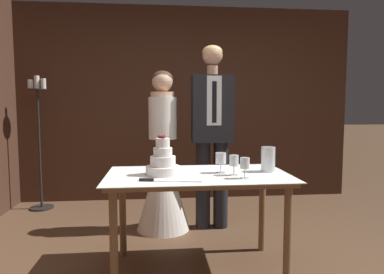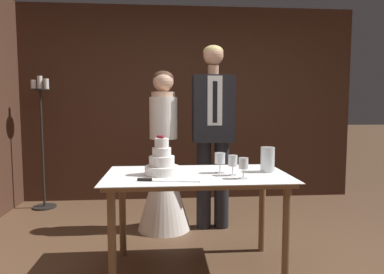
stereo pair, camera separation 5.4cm
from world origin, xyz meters
name	(u,v)px [view 1 (the left image)]	position (x,y,z in m)	size (l,w,h in m)	color
wall_back	(184,104)	(0.00, 2.43, 1.29)	(4.56, 0.12, 2.58)	#472B1E
cake_table	(198,186)	(-0.05, 0.31, 0.66)	(1.38, 0.77, 0.75)	brown
tiered_cake	(163,163)	(-0.32, 0.30, 0.84)	(0.26, 0.26, 0.30)	white
cake_knife	(158,180)	(-0.35, 0.07, 0.76)	(0.43, 0.09, 0.02)	silver
wine_glass_near	(245,164)	(0.26, 0.11, 0.85)	(0.07, 0.07, 0.15)	silver
wine_glass_middle	(234,162)	(0.21, 0.23, 0.85)	(0.07, 0.07, 0.15)	silver
wine_glass_far	(221,159)	(0.13, 0.33, 0.86)	(0.08, 0.08, 0.16)	silver
hurricane_candle	(268,160)	(0.51, 0.35, 0.84)	(0.11, 0.11, 0.19)	silver
bride	(163,172)	(-0.30, 1.21, 0.59)	(0.54, 0.54, 1.62)	white
groom	(212,128)	(0.20, 1.21, 1.04)	(0.41, 0.25, 1.87)	black
candle_stand	(39,142)	(-1.79, 2.07, 0.82)	(0.28, 0.28, 1.63)	black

